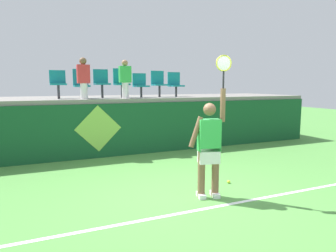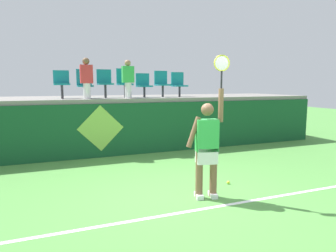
# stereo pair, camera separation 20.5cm
# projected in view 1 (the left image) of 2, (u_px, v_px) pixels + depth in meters

# --- Properties ---
(ground_plane) EXTENTS (40.00, 40.00, 0.00)m
(ground_plane) POSITION_uv_depth(u_px,v_px,m) (189.00, 196.00, 5.53)
(ground_plane) COLOR #519342
(court_back_wall) EXTENTS (13.04, 0.20, 1.49)m
(court_back_wall) POSITION_uv_depth(u_px,v_px,m) (130.00, 129.00, 8.77)
(court_back_wall) COLOR #144C28
(court_back_wall) RESTS_ON ground_plane
(spectator_platform) EXTENTS (13.04, 3.09, 0.12)m
(spectator_platform) POSITION_uv_depth(u_px,v_px,m) (117.00, 99.00, 10.02)
(spectator_platform) COLOR gray
(spectator_platform) RESTS_ON court_back_wall
(court_baseline_stripe) EXTENTS (11.73, 0.08, 0.01)m
(court_baseline_stripe) POSITION_uv_depth(u_px,v_px,m) (206.00, 208.00, 4.97)
(court_baseline_stripe) COLOR white
(court_baseline_stripe) RESTS_ON ground_plane
(tennis_player) EXTENTS (0.74, 0.34, 2.51)m
(tennis_player) POSITION_uv_depth(u_px,v_px,m) (209.00, 145.00, 5.36)
(tennis_player) COLOR white
(tennis_player) RESTS_ON ground_plane
(tennis_ball) EXTENTS (0.07, 0.07, 0.07)m
(tennis_ball) POSITION_uv_depth(u_px,v_px,m) (229.00, 182.00, 6.24)
(tennis_ball) COLOR #D1E533
(tennis_ball) RESTS_ON ground_plane
(water_bottle) EXTENTS (0.07, 0.07, 0.22)m
(water_bottle) POSITION_uv_depth(u_px,v_px,m) (126.00, 95.00, 8.80)
(water_bottle) COLOR white
(water_bottle) RESTS_ON spectator_platform
(stadium_chair_0) EXTENTS (0.44, 0.42, 0.81)m
(stadium_chair_0) POSITION_uv_depth(u_px,v_px,m) (58.00, 82.00, 8.64)
(stadium_chair_0) COLOR #38383D
(stadium_chair_0) RESTS_ON spectator_platform
(stadium_chair_1) EXTENTS (0.44, 0.42, 0.85)m
(stadium_chair_1) POSITION_uv_depth(u_px,v_px,m) (81.00, 83.00, 8.91)
(stadium_chair_1) COLOR #38383D
(stadium_chair_1) RESTS_ON spectator_platform
(stadium_chair_2) EXTENTS (0.44, 0.42, 0.86)m
(stadium_chair_2) POSITION_uv_depth(u_px,v_px,m) (101.00, 82.00, 9.13)
(stadium_chair_2) COLOR #38383D
(stadium_chair_2) RESTS_ON spectator_platform
(stadium_chair_3) EXTENTS (0.44, 0.42, 0.89)m
(stadium_chair_3) POSITION_uv_depth(u_px,v_px,m) (121.00, 81.00, 9.37)
(stadium_chair_3) COLOR #38383D
(stadium_chair_3) RESTS_ON spectator_platform
(stadium_chair_4) EXTENTS (0.44, 0.42, 0.76)m
(stadium_chair_4) POSITION_uv_depth(u_px,v_px,m) (140.00, 84.00, 9.62)
(stadium_chair_4) COLOR #38383D
(stadium_chair_4) RESTS_ON spectator_platform
(stadium_chair_5) EXTENTS (0.44, 0.42, 0.85)m
(stadium_chair_5) POSITION_uv_depth(u_px,v_px,m) (159.00, 82.00, 9.87)
(stadium_chair_5) COLOR #38383D
(stadium_chair_5) RESTS_ON spectator_platform
(stadium_chair_6) EXTENTS (0.44, 0.42, 0.81)m
(stadium_chair_6) POSITION_uv_depth(u_px,v_px,m) (175.00, 83.00, 10.11)
(stadium_chair_6) COLOR #38383D
(stadium_chair_6) RESTS_ON spectator_platform
(spectator_0) EXTENTS (0.34, 0.20, 1.14)m
(spectator_0) POSITION_uv_depth(u_px,v_px,m) (83.00, 77.00, 8.45)
(spectator_0) COLOR white
(spectator_0) RESTS_ON spectator_platform
(spectator_1) EXTENTS (0.34, 0.20, 1.12)m
(spectator_1) POSITION_uv_depth(u_px,v_px,m) (125.00, 78.00, 8.95)
(spectator_1) COLOR white
(spectator_1) RESTS_ON spectator_platform
(wall_signage_mount) EXTENTS (1.27, 0.01, 1.46)m
(wall_signage_mount) POSITION_uv_depth(u_px,v_px,m) (99.00, 158.00, 8.40)
(wall_signage_mount) COLOR #144C28
(wall_signage_mount) RESTS_ON ground_plane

